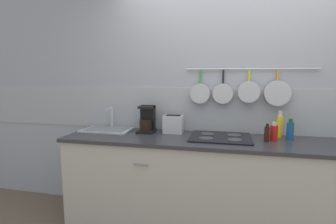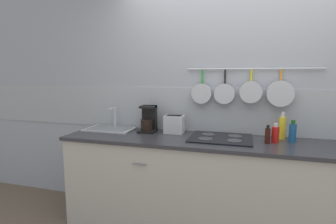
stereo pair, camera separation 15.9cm
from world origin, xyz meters
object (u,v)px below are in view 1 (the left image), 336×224
coffee_maker (147,121)px  bottle_cooking_wine (267,134)px  toaster (173,124)px  bottle_dish_soap (274,133)px  bottle_sesame_oil (290,131)px  bottle_vinegar (280,126)px

coffee_maker → bottle_cooking_wine: 1.21m
toaster → bottle_cooking_wine: size_ratio=1.30×
coffee_maker → bottle_dish_soap: (1.27, -0.11, -0.04)m
coffee_maker → bottle_cooking_wine: bearing=-7.7°
toaster → bottle_sesame_oil: size_ratio=1.06×
bottle_dish_soap → bottle_sesame_oil: bottle_sesame_oil is taller
bottle_cooking_wine → bottle_vinegar: 0.27m
bottle_cooking_wine → coffee_maker: bearing=172.3°
coffee_maker → bottle_sesame_oil: (1.42, -0.05, -0.03)m
toaster → bottle_vinegar: bottle_vinegar is taller
bottle_dish_soap → bottle_vinegar: bottle_vinegar is taller
coffee_maker → bottle_vinegar: coffee_maker is taller
bottle_vinegar → bottle_sesame_oil: bottle_vinegar is taller
bottle_sesame_oil → toaster: bearing=177.2°
bottle_cooking_wine → bottle_sesame_oil: 0.25m
bottle_dish_soap → toaster: bearing=173.1°
coffee_maker → bottle_sesame_oil: size_ratio=1.39×
bottle_cooking_wine → bottle_sesame_oil: bearing=27.4°
bottle_cooking_wine → toaster: bearing=169.4°
bottle_dish_soap → bottle_vinegar: (0.08, 0.17, 0.04)m
bottle_sesame_oil → bottle_dish_soap: bearing=-157.8°
coffee_maker → bottle_vinegar: size_ratio=1.09×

